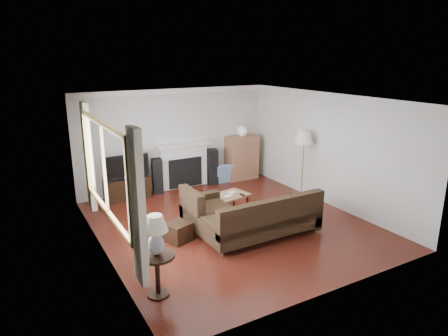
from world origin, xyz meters
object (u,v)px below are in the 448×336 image
coffee_table (226,204)px  floor_lamp (303,165)px  bookshelf (242,158)px  sectional_sofa (262,217)px  side_table (158,275)px  tv_stand (127,188)px

coffee_table → floor_lamp: floor_lamp is taller
floor_lamp → bookshelf: bearing=101.6°
bookshelf → sectional_sofa: bearing=-116.0°
side_table → floor_lamp: bearing=25.8°
floor_lamp → side_table: (-4.37, -2.11, -0.50)m
tv_stand → sectional_sofa: size_ratio=0.43×
tv_stand → side_table: bearing=-100.6°
tv_stand → coffee_table: bearing=-50.7°
sectional_sofa → coffee_table: sectional_sofa is taller
tv_stand → coffee_table: 2.49m
tv_stand → floor_lamp: size_ratio=0.63×
sectional_sofa → coffee_table: bearing=90.5°
tv_stand → sectional_sofa: sectional_sofa is taller
bookshelf → sectional_sofa: bookshelf is taller
sectional_sofa → side_table: size_ratio=3.81×
sectional_sofa → side_table: bearing=-160.1°
bookshelf → floor_lamp: 2.07m
bookshelf → tv_stand: bearing=-179.5°
tv_stand → bookshelf: (3.19, 0.03, 0.34)m
tv_stand → sectional_sofa: 3.62m
tv_stand → floor_lamp: bearing=-28.9°
tv_stand → side_table: (-0.77, -4.10, 0.06)m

